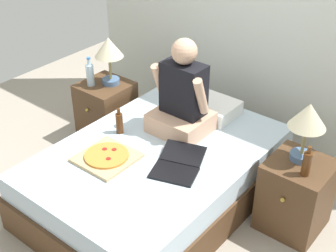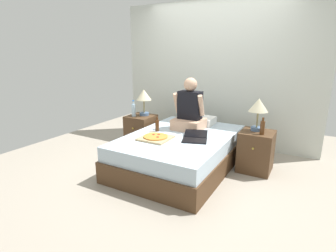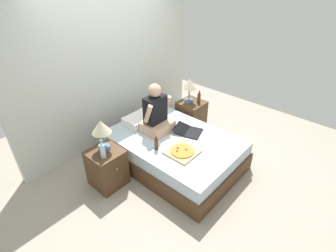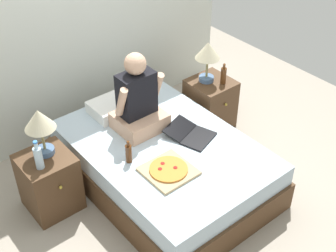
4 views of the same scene
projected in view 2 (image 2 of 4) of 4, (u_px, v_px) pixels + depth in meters
The scene contains 14 objects.
ground_plane at pixel (180, 166), 3.86m from camera, with size 5.60×5.60×0.00m, color #9E9384.
wall_back at pixel (215, 74), 4.66m from camera, with size 3.60×0.12×2.50m, color silver.
bed at pixel (180, 151), 3.80m from camera, with size 1.38×1.99×0.49m.
nightstand_left at pixel (141, 131), 4.59m from camera, with size 0.44×0.47×0.57m.
lamp_on_left_nightstand at pixel (144, 97), 4.45m from camera, with size 0.26×0.26×0.45m.
water_bottle at pixel (134, 110), 4.45m from camera, with size 0.07×0.07×0.28m.
nightstand_right at pixel (256, 151), 3.66m from camera, with size 0.44×0.47×0.57m.
lamp_on_right_nightstand at pixel (258, 107), 3.55m from camera, with size 0.26×0.26×0.45m.
beer_bottle at pixel (262, 127), 3.44m from camera, with size 0.06×0.06×0.23m.
pillow at pixel (198, 120), 4.33m from camera, with size 0.52×0.34×0.12m, color white.
person_seated at pixel (189, 111), 3.96m from camera, with size 0.47×0.40×0.78m.
laptop at pixel (195, 138), 3.52m from camera, with size 0.43×0.49×0.07m.
pizza_box at pixel (156, 138), 3.55m from camera, with size 0.40×0.40×0.05m.
beer_bottle_on_bed at pixel (157, 125), 3.89m from camera, with size 0.06×0.06×0.22m.
Camera 2 is at (1.60, -3.19, 1.60)m, focal length 28.00 mm.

